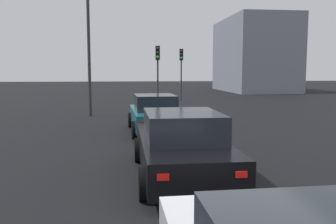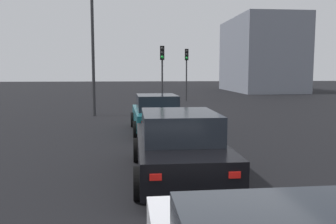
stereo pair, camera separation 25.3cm
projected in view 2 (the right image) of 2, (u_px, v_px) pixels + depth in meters
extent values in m
cube|color=#19606B|center=(156.00, 117.00, 14.39)|extent=(4.46, 1.89, 0.64)
cube|color=#1E232B|center=(157.00, 102.00, 14.10)|extent=(2.04, 1.59, 0.60)
cylinder|color=black|center=(173.00, 119.00, 15.87)|extent=(0.65, 0.24, 0.64)
cylinder|color=black|center=(133.00, 120.00, 15.65)|extent=(0.65, 0.24, 0.64)
cylinder|color=black|center=(183.00, 129.00, 13.18)|extent=(0.65, 0.24, 0.64)
cylinder|color=black|center=(136.00, 130.00, 12.96)|extent=(0.65, 0.24, 0.64)
cube|color=red|center=(181.00, 122.00, 12.27)|extent=(0.04, 0.20, 0.11)
cube|color=red|center=(144.00, 123.00, 12.11)|extent=(0.04, 0.20, 0.11)
cube|color=black|center=(178.00, 151.00, 8.27)|extent=(4.70, 1.83, 0.65)
cube|color=#1E232B|center=(179.00, 126.00, 7.97)|extent=(2.12, 1.61, 0.61)
cylinder|color=black|center=(205.00, 148.00, 9.83)|extent=(0.64, 0.22, 0.64)
cylinder|color=black|center=(137.00, 150.00, 9.66)|extent=(0.64, 0.22, 0.64)
cylinder|color=black|center=(234.00, 181.00, 6.95)|extent=(0.64, 0.22, 0.64)
cylinder|color=black|center=(139.00, 183.00, 6.78)|extent=(0.64, 0.22, 0.64)
cube|color=red|center=(235.00, 175.00, 5.98)|extent=(0.03, 0.20, 0.11)
cube|color=red|center=(156.00, 177.00, 5.86)|extent=(0.03, 0.20, 0.11)
cylinder|color=#2D2D30|center=(186.00, 81.00, 29.12)|extent=(0.11, 0.11, 3.27)
cube|color=black|center=(187.00, 55.00, 28.83)|extent=(0.21, 0.29, 0.90)
sphere|color=black|center=(187.00, 51.00, 28.69)|extent=(0.20, 0.20, 0.20)
sphere|color=black|center=(187.00, 55.00, 28.72)|extent=(0.20, 0.20, 0.20)
sphere|color=green|center=(187.00, 58.00, 28.75)|extent=(0.20, 0.20, 0.20)
cylinder|color=#2D2D30|center=(162.00, 84.00, 23.52)|extent=(0.11, 0.11, 3.12)
cube|color=black|center=(162.00, 53.00, 23.24)|extent=(0.22, 0.29, 0.90)
sphere|color=black|center=(162.00, 49.00, 23.10)|extent=(0.20, 0.20, 0.20)
sphere|color=black|center=(162.00, 53.00, 23.13)|extent=(0.20, 0.20, 0.20)
sphere|color=green|center=(162.00, 57.00, 23.16)|extent=(0.20, 0.20, 0.20)
cylinder|color=#2D2D30|center=(93.00, 51.00, 19.15)|extent=(0.16, 0.16, 6.91)
cube|color=gray|center=(260.00, 55.00, 43.06)|extent=(12.56, 6.92, 8.59)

